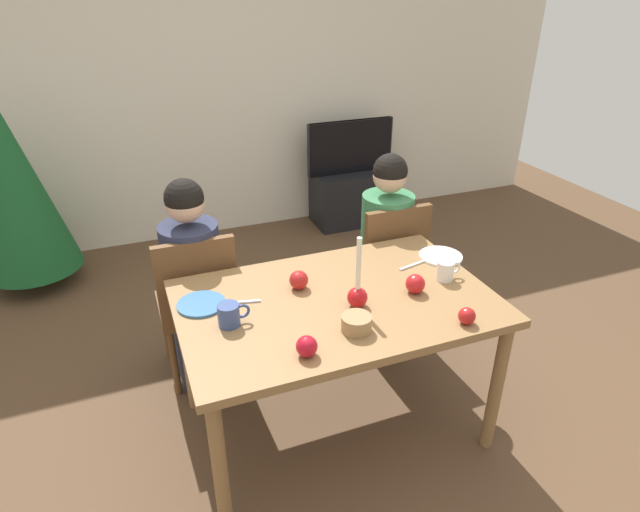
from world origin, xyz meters
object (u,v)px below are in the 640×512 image
candle_centerpiece (357,293)px  person_right_child (385,252)px  dining_table (336,315)px  chair_left (197,300)px  christmas_tree (13,185)px  apple_far_edge (299,280)px  plate_left (201,304)px  mug_right (446,270)px  person_left_child (195,287)px  mug_left (230,315)px  tv_stand (349,197)px  bowl_walnuts (356,323)px  tv (350,147)px  plate_right (441,256)px  chair_right (387,263)px  apple_by_left_plate (415,284)px  apple_near_candle (467,316)px  apple_by_right_mug (307,346)px

candle_centerpiece → person_right_child: bearing=54.0°
dining_table → chair_left: chair_left is taller
christmas_tree → apple_far_edge: size_ratio=16.91×
plate_left → mug_right: (1.12, -0.19, 0.04)m
person_left_child → mug_left: person_left_child is taller
tv_stand → bowl_walnuts: bearing=-113.7°
christmas_tree → bowl_walnuts: (1.48, -2.34, 0.01)m
plate_left → tv: bearing=51.9°
person_left_child → plate_right: size_ratio=5.33×
candle_centerpiece → plate_right: 0.65m
person_left_child → christmas_tree: 1.76m
person_right_child → apple_far_edge: person_right_child is taller
person_left_child → apple_far_edge: (0.41, -0.49, 0.22)m
chair_right → apple_by_left_plate: size_ratio=10.07×
plate_right → apple_by_left_plate: 0.39m
chair_left → plate_left: (-0.03, -0.44, 0.24)m
apple_by_left_plate → apple_near_candle: bearing=-75.9°
candle_centerpiece → apple_far_edge: size_ratio=3.77×
dining_table → person_left_child: 0.84m
candle_centerpiece → apple_by_right_mug: size_ratio=3.97×
apple_near_candle → apple_far_edge: apple_far_edge is taller
christmas_tree → bowl_walnuts: size_ratio=11.90×
chair_right → person_right_child: person_right_child is taller
tv_stand → mug_left: mug_left is taller
dining_table → chair_left: size_ratio=1.56×
plate_right → apple_by_left_plate: size_ratio=2.46×
christmas_tree → mug_right: bearing=-46.0°
apple_near_candle → apple_by_right_mug: bearing=176.6°
tv → christmas_tree: christmas_tree is taller
person_left_child → apple_by_left_plate: (0.89, -0.72, 0.23)m
mug_right → apple_by_right_mug: 0.86m
person_right_child → apple_by_right_mug: (-0.85, -0.97, 0.22)m
tv_stand → apple_by_right_mug: 3.01m
christmas_tree → plate_left: christmas_tree is taller
person_right_child → christmas_tree: size_ratio=0.79×
chair_left → apple_far_edge: bearing=-48.0°
chair_right → candle_centerpiece: 0.92m
dining_table → christmas_tree: christmas_tree is taller
mug_left → bowl_walnuts: (0.47, -0.23, -0.01)m
person_left_child → apple_near_candle: person_left_child is taller
tv_stand → christmas_tree: (-2.60, -0.20, 0.53)m
plate_left → bowl_walnuts: bowl_walnuts is taller
tv → plate_right: tv is taller
tv → apple_by_left_plate: (-0.75, -2.38, 0.08)m
chair_left → person_left_child: person_left_child is taller
chair_right → person_right_child: (-0.00, 0.03, 0.06)m
christmas_tree → apple_by_left_plate: bearing=-49.6°
chair_left → apple_near_candle: 1.40m
tv_stand → plate_right: (-0.45, -2.12, 0.52)m
plate_left → plate_right: 1.23m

